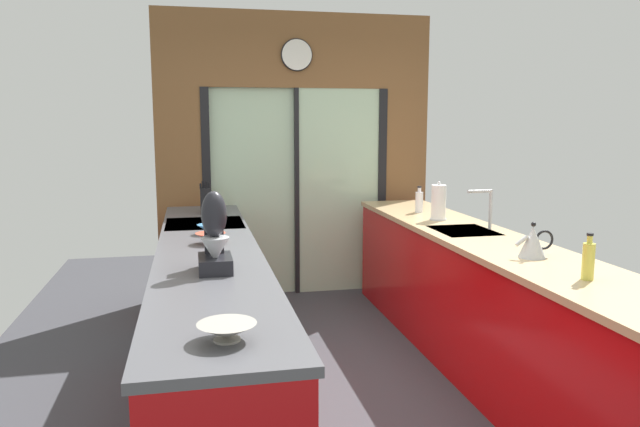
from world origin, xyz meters
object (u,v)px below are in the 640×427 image
soap_bottle_far (419,201)px  stand_mixer (215,241)px  oven_range (207,282)px  paper_towel_roll (439,203)px  mixing_bowl_near (227,331)px  mixing_bowl_mid (211,238)px  soap_bottle_near (588,260)px  mixing_bowl_far (209,229)px  kettle (533,242)px  knife_block (205,200)px

soap_bottle_far → stand_mixer: bearing=-136.2°
oven_range → paper_towel_roll: (1.80, -0.24, 0.60)m
mixing_bowl_near → stand_mixer: (0.00, 1.03, 0.13)m
mixing_bowl_near → mixing_bowl_mid: (0.00, 1.75, 0.00)m
soap_bottle_far → paper_towel_roll: size_ratio=0.73×
stand_mixer → mixing_bowl_near: bearing=-90.0°
mixing_bowl_near → soap_bottle_near: bearing=14.9°
mixing_bowl_near → soap_bottle_near: size_ratio=0.92×
mixing_bowl_near → mixing_bowl_mid: mixing_bowl_mid is taller
stand_mixer → soap_bottle_near: bearing=-17.2°
paper_towel_roll → mixing_bowl_near: bearing=-127.5°
mixing_bowl_far → soap_bottle_near: bearing=-42.1°
mixing_bowl_far → mixing_bowl_near: bearing=-90.0°
kettle → soap_bottle_near: bearing=-90.3°
oven_range → kettle: bearing=-41.3°
oven_range → paper_towel_roll: 1.91m
mixing_bowl_near → soap_bottle_far: 3.26m
soap_bottle_far → kettle: bearing=-89.9°
mixing_bowl_mid → paper_towel_roll: 1.87m
mixing_bowl_near → mixing_bowl_mid: size_ratio=1.11×
oven_range → mixing_bowl_near: size_ratio=4.31×
paper_towel_roll → kettle: bearing=-89.9°
mixing_bowl_mid → soap_bottle_far: (1.78, 0.98, 0.06)m
oven_range → soap_bottle_far: 1.89m
paper_towel_roll → knife_block: bearing=157.5°
oven_range → mixing_bowl_mid: bearing=-88.7°
oven_range → paper_towel_roll: size_ratio=3.01×
kettle → knife_block: bearing=130.5°
stand_mixer → knife_block: bearing=90.0°
stand_mixer → soap_bottle_far: bearing=43.8°
mixing_bowl_mid → mixing_bowl_far: size_ratio=1.18×
mixing_bowl_mid → kettle: (1.78, -0.78, 0.05)m
oven_range → stand_mixer: bearing=-89.3°
mixing_bowl_near → mixing_bowl_far: (-0.00, 2.08, 0.00)m
knife_block → stand_mixer: (0.00, -2.03, 0.05)m
paper_towel_roll → stand_mixer: bearing=-144.0°
kettle → soap_bottle_near: size_ratio=1.03×
stand_mixer → kettle: bearing=-1.7°
kettle → mixing_bowl_mid: bearing=156.5°
oven_range → kettle: size_ratio=3.84×
knife_block → kettle: knife_block is taller
mixing_bowl_mid → mixing_bowl_far: 0.33m
kettle → soap_bottle_far: size_ratio=1.07×
mixing_bowl_far → soap_bottle_far: 1.90m
mixing_bowl_near → knife_block: size_ratio=0.78×
mixing_bowl_near → stand_mixer: bearing=90.0°
oven_range → mixing_bowl_near: bearing=-89.6°
kettle → mixing_bowl_near: bearing=-151.4°
mixing_bowl_near → mixing_bowl_mid: 1.75m
oven_range → mixing_bowl_far: size_ratio=5.65×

